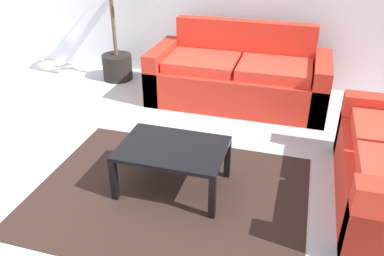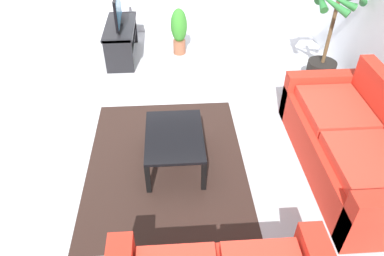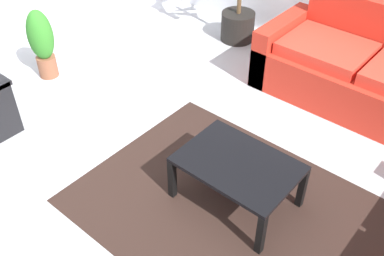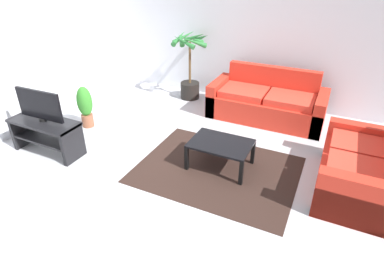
{
  "view_description": "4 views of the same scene",
  "coord_description": "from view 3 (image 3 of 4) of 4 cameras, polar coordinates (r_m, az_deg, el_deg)",
  "views": [
    {
      "loc": [
        1.4,
        -2.13,
        2.05
      ],
      "look_at": [
        0.64,
        0.47,
        0.57
      ],
      "focal_mm": 37.38,
      "sensor_mm": 36.0,
      "label": 1
    },
    {
      "loc": [
        3.34,
        0.43,
        2.79
      ],
      "look_at": [
        0.58,
        0.61,
        0.55
      ],
      "focal_mm": 33.67,
      "sensor_mm": 36.0,
      "label": 2
    },
    {
      "loc": [
        1.74,
        -1.55,
        2.61
      ],
      "look_at": [
        0.11,
        0.36,
        0.56
      ],
      "focal_mm": 41.82,
      "sensor_mm": 36.0,
      "label": 3
    },
    {
      "loc": [
        1.78,
        -3.17,
        2.66
      ],
      "look_at": [
        0.1,
        0.31,
        0.59
      ],
      "focal_mm": 29.75,
      "sensor_mm": 36.0,
      "label": 4
    }
  ],
  "objects": [
    {
      "name": "ground_plane",
      "position": [
        3.5,
        -5.36,
        -9.21
      ],
      "size": [
        6.6,
        6.6,
        0.0
      ],
      "primitive_type": "plane",
      "color": "#B2B2B7"
    },
    {
      "name": "couch_main",
      "position": [
        4.6,
        21.5,
        6.17
      ],
      "size": [
        2.05,
        0.9,
        0.9
      ],
      "color": "red",
      "rests_on": "ground"
    },
    {
      "name": "potted_plant_small",
      "position": [
        4.91,
        -18.62,
        10.41
      ],
      "size": [
        0.26,
        0.26,
        0.75
      ],
      "color": "brown",
      "rests_on": "ground"
    },
    {
      "name": "coffee_table",
      "position": [
        3.27,
        5.86,
        -5.08
      ],
      "size": [
        0.85,
        0.6,
        0.4
      ],
      "color": "black",
      "rests_on": "ground"
    },
    {
      "name": "area_rug",
      "position": [
        3.45,
        4.51,
        -9.99
      ],
      "size": [
        2.2,
        1.7,
        0.01
      ],
      "primitive_type": "cube",
      "color": "black",
      "rests_on": "ground"
    }
  ]
}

